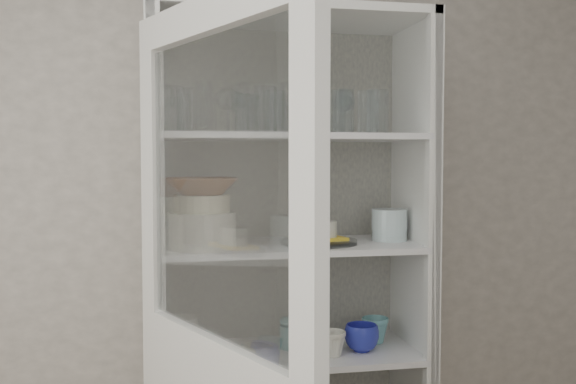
{
  "coord_description": "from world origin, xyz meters",
  "views": [
    {
      "loc": [
        -0.25,
        -1.03,
        1.58
      ],
      "look_at": [
        0.2,
        1.27,
        1.45
      ],
      "focal_mm": 40.0,
      "sensor_mm": 36.0,
      "label": 1
    }
  ],
  "objects_px": {
    "goblet_1": "(236,111)",
    "teal_jar": "(291,334)",
    "grey_bowl_stack": "(389,225)",
    "mug_teal": "(375,330)",
    "goblet_2": "(344,111)",
    "measuring_cups": "(256,350)",
    "glass_platter": "(319,242)",
    "goblet_3": "(344,111)",
    "mug_blue": "(362,338)",
    "yellow_trivet": "(319,238)",
    "mug_white": "(333,344)",
    "goblet_0": "(228,109)",
    "white_canister": "(182,335)",
    "cream_bowl": "(202,203)",
    "plate_stack_front": "(202,230)",
    "pantry_cabinet": "(285,324)",
    "terracotta_bowl": "(202,186)",
    "white_ramekin": "(319,229)",
    "plate_stack_back": "(179,233)"
  },
  "relations": [
    {
      "from": "goblet_0",
      "to": "mug_teal",
      "type": "distance_m",
      "value": 1.02
    },
    {
      "from": "pantry_cabinet",
      "to": "goblet_0",
      "type": "relative_size",
      "value": 11.13
    },
    {
      "from": "cream_bowl",
      "to": "glass_platter",
      "type": "xyz_separation_m",
      "value": [
        0.43,
        0.03,
        -0.15
      ]
    },
    {
      "from": "plate_stack_front",
      "to": "goblet_2",
      "type": "bearing_deg",
      "value": 15.43
    },
    {
      "from": "plate_stack_back",
      "to": "yellow_trivet",
      "type": "bearing_deg",
      "value": -14.71
    },
    {
      "from": "yellow_trivet",
      "to": "mug_white",
      "type": "height_order",
      "value": "yellow_trivet"
    },
    {
      "from": "goblet_3",
      "to": "yellow_trivet",
      "type": "height_order",
      "value": "goblet_3"
    },
    {
      "from": "terracotta_bowl",
      "to": "yellow_trivet",
      "type": "height_order",
      "value": "terracotta_bowl"
    },
    {
      "from": "white_canister",
      "to": "terracotta_bowl",
      "type": "bearing_deg",
      "value": -57.13
    },
    {
      "from": "goblet_3",
      "to": "grey_bowl_stack",
      "type": "xyz_separation_m",
      "value": [
        0.16,
        -0.08,
        -0.43
      ]
    },
    {
      "from": "grey_bowl_stack",
      "to": "mug_blue",
      "type": "distance_m",
      "value": 0.43
    },
    {
      "from": "glass_platter",
      "to": "terracotta_bowl",
      "type": "bearing_deg",
      "value": -175.71
    },
    {
      "from": "plate_stack_back",
      "to": "cream_bowl",
      "type": "bearing_deg",
      "value": -65.5
    },
    {
      "from": "goblet_2",
      "to": "mug_blue",
      "type": "height_order",
      "value": "goblet_2"
    },
    {
      "from": "yellow_trivet",
      "to": "mug_blue",
      "type": "height_order",
      "value": "yellow_trivet"
    },
    {
      "from": "goblet_1",
      "to": "teal_jar",
      "type": "height_order",
      "value": "goblet_1"
    },
    {
      "from": "glass_platter",
      "to": "white_canister",
      "type": "distance_m",
      "value": 0.6
    },
    {
      "from": "pantry_cabinet",
      "to": "plate_stack_front",
      "type": "bearing_deg",
      "value": -156.48
    },
    {
      "from": "grey_bowl_stack",
      "to": "white_canister",
      "type": "bearing_deg",
      "value": 177.8
    },
    {
      "from": "cream_bowl",
      "to": "goblet_1",
      "type": "bearing_deg",
      "value": 50.74
    },
    {
      "from": "terracotta_bowl",
      "to": "mug_white",
      "type": "height_order",
      "value": "terracotta_bowl"
    },
    {
      "from": "plate_stack_front",
      "to": "mug_teal",
      "type": "bearing_deg",
      "value": 8.9
    },
    {
      "from": "teal_jar",
      "to": "goblet_0",
      "type": "bearing_deg",
      "value": 167.25
    },
    {
      "from": "teal_jar",
      "to": "glass_platter",
      "type": "bearing_deg",
      "value": -36.03
    },
    {
      "from": "goblet_3",
      "to": "measuring_cups",
      "type": "height_order",
      "value": "goblet_3"
    },
    {
      "from": "plate_stack_front",
      "to": "terracotta_bowl",
      "type": "relative_size",
      "value": 0.96
    },
    {
      "from": "plate_stack_front",
      "to": "mug_teal",
      "type": "distance_m",
      "value": 0.79
    },
    {
      "from": "glass_platter",
      "to": "white_ramekin",
      "type": "xyz_separation_m",
      "value": [
        0.0,
        0.0,
        0.05
      ]
    },
    {
      "from": "yellow_trivet",
      "to": "goblet_0",
      "type": "bearing_deg",
      "value": 159.82
    },
    {
      "from": "plate_stack_front",
      "to": "yellow_trivet",
      "type": "relative_size",
      "value": 1.45
    },
    {
      "from": "goblet_3",
      "to": "mug_teal",
      "type": "bearing_deg",
      "value": -22.47
    },
    {
      "from": "goblet_3",
      "to": "white_canister",
      "type": "height_order",
      "value": "goblet_3"
    },
    {
      "from": "goblet_2",
      "to": "measuring_cups",
      "type": "relative_size",
      "value": 2.01
    },
    {
      "from": "goblet_1",
      "to": "plate_stack_back",
      "type": "relative_size",
      "value": 0.79
    },
    {
      "from": "cream_bowl",
      "to": "mug_teal",
      "type": "bearing_deg",
      "value": 8.9
    },
    {
      "from": "pantry_cabinet",
      "to": "mug_teal",
      "type": "distance_m",
      "value": 0.35
    },
    {
      "from": "measuring_cups",
      "to": "white_canister",
      "type": "xyz_separation_m",
      "value": [
        -0.26,
        0.07,
        0.05
      ]
    },
    {
      "from": "grey_bowl_stack",
      "to": "mug_teal",
      "type": "relative_size",
      "value": 1.27
    },
    {
      "from": "goblet_1",
      "to": "white_canister",
      "type": "relative_size",
      "value": 1.32
    },
    {
      "from": "plate_stack_front",
      "to": "grey_bowl_stack",
      "type": "bearing_deg",
      "value": 5.98
    },
    {
      "from": "glass_platter",
      "to": "goblet_3",
      "type": "bearing_deg",
      "value": 43.47
    },
    {
      "from": "white_ramekin",
      "to": "measuring_cups",
      "type": "bearing_deg",
      "value": -179.86
    },
    {
      "from": "pantry_cabinet",
      "to": "goblet_2",
      "type": "distance_m",
      "value": 0.85
    },
    {
      "from": "white_ramekin",
      "to": "mug_white",
      "type": "xyz_separation_m",
      "value": [
        0.04,
        -0.06,
        -0.41
      ]
    },
    {
      "from": "terracotta_bowl",
      "to": "white_ramekin",
      "type": "xyz_separation_m",
      "value": [
        0.43,
        0.03,
        -0.16
      ]
    },
    {
      "from": "mug_blue",
      "to": "mug_teal",
      "type": "height_order",
      "value": "mug_blue"
    },
    {
      "from": "plate_stack_front",
      "to": "white_ramekin",
      "type": "relative_size",
      "value": 1.78
    },
    {
      "from": "yellow_trivet",
      "to": "white_canister",
      "type": "xyz_separation_m",
      "value": [
        -0.49,
        0.07,
        -0.35
      ]
    },
    {
      "from": "pantry_cabinet",
      "to": "yellow_trivet",
      "type": "height_order",
      "value": "pantry_cabinet"
    },
    {
      "from": "terracotta_bowl",
      "to": "white_canister",
      "type": "xyz_separation_m",
      "value": [
        -0.07,
        0.1,
        -0.55
      ]
    }
  ]
}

